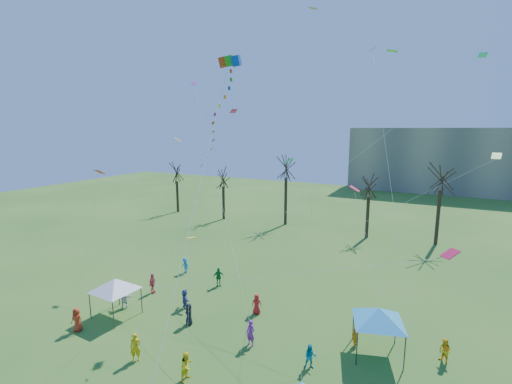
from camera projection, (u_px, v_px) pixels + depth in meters
The scene contains 7 objects.
distant_building at pixel (489, 161), 80.88m from camera, with size 60.00×14.00×15.00m, color gray.
bare_tree_row at pixel (384, 185), 47.74m from camera, with size 69.06×7.48×11.57m.
big_box_kite at pixel (220, 121), 27.27m from camera, with size 3.44×8.67×23.47m.
canopy_tent_white at pixel (115, 285), 28.10m from camera, with size 4.18×4.18×3.14m.
canopy_tent_blue at pixel (379, 315), 23.27m from camera, with size 4.22×4.22×3.29m.
festival_crowd at pixel (226, 323), 25.85m from camera, with size 25.22×13.70×1.86m.
small_kites_aloft at pixel (288, 141), 26.35m from camera, with size 29.51×18.38×34.30m.
Camera 1 is at (11.04, -14.00, 14.78)m, focal length 25.00 mm.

